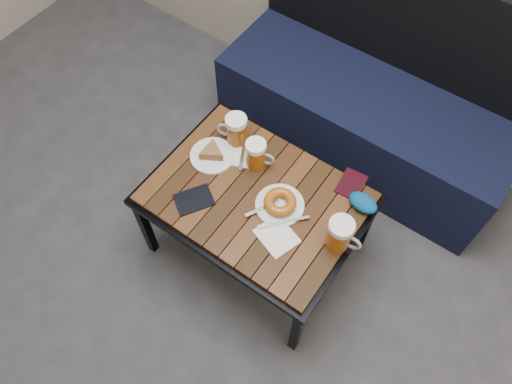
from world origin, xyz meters
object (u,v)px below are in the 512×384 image
Objects in this scene: beer_mug_centre at (256,154)px; plate_pie at (212,154)px; cafe_table at (256,201)px; passport_navy at (194,200)px; knit_pouch at (363,203)px; passport_burgundy at (351,184)px; beer_mug_right at (340,235)px; bench at (365,114)px; beer_mug_left at (236,130)px; plate_bagel at (280,204)px.

beer_mug_centre is 0.73× the size of plate_pie.
cafe_table is 0.25m from passport_navy.
beer_mug_centre reaches higher than knit_pouch.
passport_navy is 0.62m from passport_burgundy.
knit_pouch is (0.54, 0.35, 0.02)m from passport_navy.
cafe_table is 6.52× the size of passport_burgundy.
beer_mug_right is 0.20m from knit_pouch.
plate_pie is 0.63m from knit_pouch.
beer_mug_right is 0.58m from passport_navy.
beer_mug_centre is 0.30m from passport_navy.
passport_navy is at bearing -106.93° from bench.
beer_mug_centre is (-0.18, -0.65, 0.27)m from bench.
bench reaches higher than beer_mug_left.
passport_navy and passport_burgundy have the same top height.
passport_navy is 0.65m from knit_pouch.
cafe_table is (-0.10, -0.78, 0.16)m from bench.
beer_mug_right is (0.26, -0.77, 0.27)m from bench.
passport_burgundy is (0.36, 0.14, -0.06)m from beer_mug_centre.
knit_pouch is at bearing 162.36° from beer_mug_left.
plate_pie is at bearing 174.24° from plate_bagel.
bench is at bearing 114.19° from knit_pouch.
bench reaches higher than plate_bagel.
bench is at bearing 103.40° from passport_burgundy.
beer_mug_right is 1.05× the size of passport_navy.
beer_mug_right is 0.66× the size of plate_bagel.
beer_mug_right is 1.26× the size of knit_pouch.
passport_burgundy is (0.28, 0.26, 0.05)m from cafe_table.
plate_pie is at bearing -172.50° from beer_mug_centre.
plate_pie is (-0.17, -0.07, -0.05)m from beer_mug_centre.
beer_mug_right is at bearing 143.86° from beer_mug_left.
passport_navy is at bearing -167.95° from beer_mug_right.
beer_mug_right is at bearing -1.90° from plate_bagel.
bench is at bearing 105.24° from passport_navy.
beer_mug_centre is 1.03× the size of passport_burgundy.
plate_bagel is (0.19, -0.11, -0.05)m from beer_mug_centre.
passport_burgundy is (-0.09, 0.26, -0.07)m from beer_mug_right.
cafe_table is 7.09× the size of knit_pouch.
knit_pouch reaches higher than passport_navy.
knit_pouch is (-0.00, 0.19, -0.05)m from beer_mug_right.
beer_mug_right is at bearing -77.08° from passport_burgundy.
plate_bagel is at bearing 62.69° from passport_navy.
beer_mug_left reaches higher than plate_pie.
plate_bagel is 1.58× the size of passport_navy.
beer_mug_right reaches higher than knit_pouch.
bench is 0.80m from plate_bagel.
beer_mug_centre is at bearing 102.64° from passport_navy.
plate_pie is 1.54× the size of knit_pouch.
knit_pouch is at bearing -7.11° from beer_mug_centre.
bench reaches higher than plate_pie.
beer_mug_centre is at bearing 24.02° from plate_pie.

